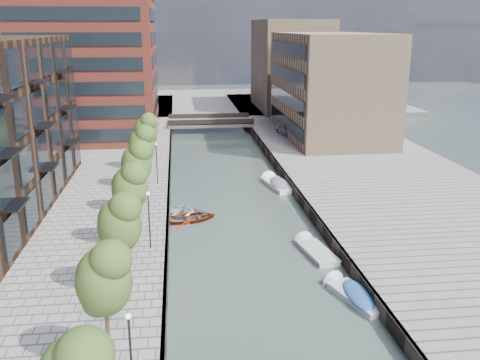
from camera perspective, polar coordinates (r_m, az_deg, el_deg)
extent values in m
plane|color=#38473F|center=(53.66, -1.03, -1.15)|extent=(300.00, 300.00, 0.00)
cube|color=gray|center=(57.27, 15.11, -0.08)|extent=(20.00, 140.00, 1.00)
cube|color=#332823|center=(53.29, -7.57, -0.86)|extent=(0.25, 140.00, 1.00)
cube|color=#332823|center=(54.42, 5.37, -0.42)|extent=(0.25, 140.00, 1.00)
cube|color=gray|center=(112.17, -4.11, 8.18)|extent=(80.00, 40.00, 1.00)
cube|color=maroon|center=(76.93, -16.27, 15.56)|extent=(18.00, 18.00, 30.00)
cube|color=tan|center=(76.37, 9.46, 9.95)|extent=(12.00, 25.00, 14.00)
cube|color=tan|center=(101.43, 5.40, 12.14)|extent=(12.00, 20.00, 16.00)
cube|color=gray|center=(84.42, -3.21, 6.12)|extent=(13.00, 6.00, 0.60)
cube|color=#332823|center=(81.56, -3.09, 6.20)|extent=(13.00, 0.40, 0.80)
cube|color=#332823|center=(87.08, -3.33, 6.83)|extent=(13.00, 0.40, 0.80)
cylinder|color=#382619|center=(25.96, -13.92, -15.33)|extent=(0.20, 0.20, 3.20)
ellipsoid|color=#34501E|center=(24.67, -14.35, -9.91)|extent=(2.50, 2.50, 3.25)
cylinder|color=#382619|center=(32.10, -12.45, -8.83)|extent=(0.20, 0.20, 3.20)
ellipsoid|color=#34501E|center=(31.07, -12.75, -4.27)|extent=(2.50, 2.50, 3.25)
cylinder|color=#382619|center=(38.54, -11.49, -4.46)|extent=(0.20, 0.20, 3.20)
ellipsoid|color=#34501E|center=(37.68, -11.72, -0.58)|extent=(2.50, 2.50, 3.25)
cylinder|color=#382619|center=(45.15, -10.82, -1.35)|extent=(0.20, 0.20, 3.20)
ellipsoid|color=#34501E|center=(44.42, -11.00, 2.00)|extent=(2.50, 2.50, 3.25)
cylinder|color=#382619|center=(51.86, -10.32, 0.96)|extent=(0.20, 0.20, 3.20)
ellipsoid|color=#34501E|center=(51.22, -10.47, 3.90)|extent=(2.50, 2.50, 3.25)
cylinder|color=#382619|center=(58.63, -9.94, 2.74)|extent=(0.20, 0.20, 3.20)
ellipsoid|color=#34501E|center=(58.07, -10.07, 5.35)|extent=(2.50, 2.50, 3.25)
cylinder|color=black|center=(23.08, -11.54, -18.34)|extent=(0.10, 0.10, 4.00)
sphere|color=#FFF2CC|center=(22.03, -11.83, -14.04)|extent=(0.24, 0.24, 0.24)
cylinder|color=black|center=(37.37, -9.65, -4.37)|extent=(0.10, 0.10, 4.00)
sphere|color=#FFF2CC|center=(36.73, -9.80, -1.45)|extent=(0.24, 0.24, 0.24)
cylinder|color=black|center=(52.65, -8.87, 1.71)|extent=(0.10, 0.10, 4.00)
sphere|color=#FFF2CC|center=(52.20, -8.96, 3.83)|extent=(0.24, 0.24, 0.24)
imported|color=#9B2F10|center=(45.76, -5.32, -4.33)|extent=(5.13, 4.16, 0.94)
imported|color=#B3B3B1|center=(46.96, -6.42, -3.82)|extent=(6.22, 5.50, 1.07)
imported|color=black|center=(47.42, -6.01, -3.60)|extent=(4.87, 4.20, 0.85)
cube|color=silver|center=(39.33, 8.25, -7.89)|extent=(2.28, 4.48, 0.60)
cube|color=silver|center=(39.20, 8.27, -7.45)|extent=(2.37, 4.58, 0.09)
cone|color=silver|center=(41.09, 7.01, -6.68)|extent=(1.70, 1.09, 1.58)
cube|color=silver|center=(33.72, 12.45, -12.41)|extent=(2.88, 4.57, 0.61)
cube|color=silver|center=(33.57, 12.48, -11.92)|extent=(2.98, 4.68, 0.09)
cone|color=silver|center=(35.19, 10.29, -10.92)|extent=(1.77, 1.31, 1.58)
ellipsoid|color=#204E94|center=(33.54, 12.49, -11.85)|extent=(2.67, 4.19, 0.52)
cube|color=white|center=(54.84, 4.15, -0.75)|extent=(2.79, 5.20, 0.70)
cube|color=white|center=(54.73, 4.16, -0.38)|extent=(2.90, 5.32, 0.11)
cone|color=white|center=(57.01, 3.21, -0.02)|extent=(1.98, 1.32, 1.82)
ellipsoid|color=slate|center=(54.71, 4.16, -0.32)|extent=(2.60, 4.76, 0.60)
imported|color=#A0A3A5|center=(76.65, 4.87, 5.37)|extent=(2.41, 4.36, 1.40)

